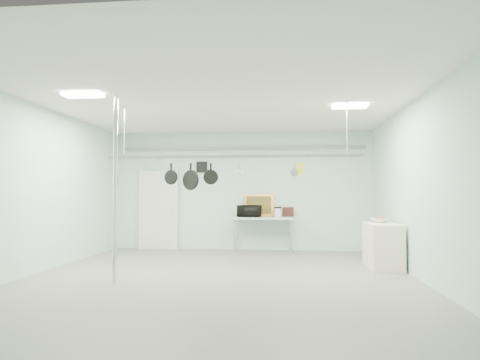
# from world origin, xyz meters

# --- Properties ---
(floor) EXTENTS (8.00, 8.00, 0.00)m
(floor) POSITION_xyz_m (0.00, 0.00, 0.00)
(floor) COLOR gray
(floor) RESTS_ON ground
(ceiling) EXTENTS (7.00, 8.00, 0.02)m
(ceiling) POSITION_xyz_m (0.00, 0.00, 3.19)
(ceiling) COLOR silver
(ceiling) RESTS_ON back_wall
(back_wall) EXTENTS (7.00, 0.02, 3.20)m
(back_wall) POSITION_xyz_m (0.00, 3.99, 1.60)
(back_wall) COLOR silver
(back_wall) RESTS_ON floor
(right_wall) EXTENTS (0.02, 8.00, 3.20)m
(right_wall) POSITION_xyz_m (3.49, 0.00, 1.60)
(right_wall) COLOR silver
(right_wall) RESTS_ON floor
(door) EXTENTS (1.10, 0.10, 2.20)m
(door) POSITION_xyz_m (-2.30, 3.94, 1.05)
(door) COLOR silver
(door) RESTS_ON floor
(wall_vent) EXTENTS (0.30, 0.04, 0.30)m
(wall_vent) POSITION_xyz_m (-1.10, 3.97, 2.25)
(wall_vent) COLOR black
(wall_vent) RESTS_ON back_wall
(conduit_pipe) EXTENTS (6.60, 0.07, 0.07)m
(conduit_pipe) POSITION_xyz_m (0.00, 3.90, 2.75)
(conduit_pipe) COLOR gray
(conduit_pipe) RESTS_ON back_wall
(chrome_pole) EXTENTS (0.08, 0.08, 3.20)m
(chrome_pole) POSITION_xyz_m (-1.70, -0.60, 1.60)
(chrome_pole) COLOR silver
(chrome_pole) RESTS_ON floor
(prep_table) EXTENTS (1.60, 0.70, 0.91)m
(prep_table) POSITION_xyz_m (0.60, 3.60, 0.83)
(prep_table) COLOR #A9C7BB
(prep_table) RESTS_ON floor
(side_cabinet) EXTENTS (0.60, 1.20, 0.90)m
(side_cabinet) POSITION_xyz_m (3.15, 1.40, 0.45)
(side_cabinet) COLOR silver
(side_cabinet) RESTS_ON floor
(pot_rack) EXTENTS (4.80, 0.06, 1.00)m
(pot_rack) POSITION_xyz_m (0.20, 0.30, 2.23)
(pot_rack) COLOR #B7B7BC
(pot_rack) RESTS_ON ceiling
(light_panel_left) EXTENTS (0.65, 0.30, 0.05)m
(light_panel_left) POSITION_xyz_m (-2.20, -0.80, 3.16)
(light_panel_left) COLOR white
(light_panel_left) RESTS_ON ceiling
(light_panel_right) EXTENTS (0.65, 0.30, 0.05)m
(light_panel_right) POSITION_xyz_m (2.40, 0.60, 3.16)
(light_panel_right) COLOR white
(light_panel_right) RESTS_ON ceiling
(microwave) EXTENTS (0.64, 0.51, 0.31)m
(microwave) POSITION_xyz_m (0.25, 3.57, 1.06)
(microwave) COLOR black
(microwave) RESTS_ON prep_table
(coffee_canister) EXTENTS (0.18, 0.18, 0.23)m
(coffee_canister) POSITION_xyz_m (0.99, 3.63, 1.02)
(coffee_canister) COLOR silver
(coffee_canister) RESTS_ON prep_table
(painting_large) EXTENTS (0.79, 0.19, 0.58)m
(painting_large) POSITION_xyz_m (0.48, 3.90, 1.20)
(painting_large) COLOR #C08033
(painting_large) RESTS_ON prep_table
(painting_small) EXTENTS (0.30, 0.09, 0.25)m
(painting_small) POSITION_xyz_m (1.25, 3.90, 1.03)
(painting_small) COLOR #341712
(painting_small) RESTS_ON prep_table
(fruit_bowl) EXTENTS (0.50, 0.50, 0.09)m
(fruit_bowl) POSITION_xyz_m (3.15, 1.65, 0.95)
(fruit_bowl) COLOR silver
(fruit_bowl) RESTS_ON side_cabinet
(skillet_left) EXTENTS (0.28, 0.12, 0.38)m
(skillet_left) POSITION_xyz_m (-0.98, 0.30, 1.90)
(skillet_left) COLOR black
(skillet_left) RESTS_ON pot_rack
(skillet_mid) EXTENTS (0.37, 0.23, 0.52)m
(skillet_mid) POSITION_xyz_m (-0.60, 0.30, 1.83)
(skillet_mid) COLOR black
(skillet_mid) RESTS_ON pot_rack
(skillet_right) EXTENTS (0.28, 0.13, 0.39)m
(skillet_right) POSITION_xyz_m (-0.21, 0.30, 1.89)
(skillet_right) COLOR black
(skillet_right) RESTS_ON pot_rack
(whisk) EXTENTS (0.23, 0.23, 0.35)m
(whisk) POSITION_xyz_m (0.32, 0.30, 1.91)
(whisk) COLOR silver
(whisk) RESTS_ON pot_rack
(grater) EXTENTS (0.10, 0.03, 0.24)m
(grater) POSITION_xyz_m (1.45, 0.30, 1.96)
(grater) COLOR gold
(grater) RESTS_ON pot_rack
(saucepan) EXTENTS (0.16, 0.13, 0.25)m
(saucepan) POSITION_xyz_m (1.34, 0.30, 1.96)
(saucepan) COLOR #A4A5A9
(saucepan) RESTS_ON pot_rack
(fruit_cluster) EXTENTS (0.24, 0.24, 0.09)m
(fruit_cluster) POSITION_xyz_m (3.15, 1.65, 0.99)
(fruit_cluster) COLOR #A72A0F
(fruit_cluster) RESTS_ON fruit_bowl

